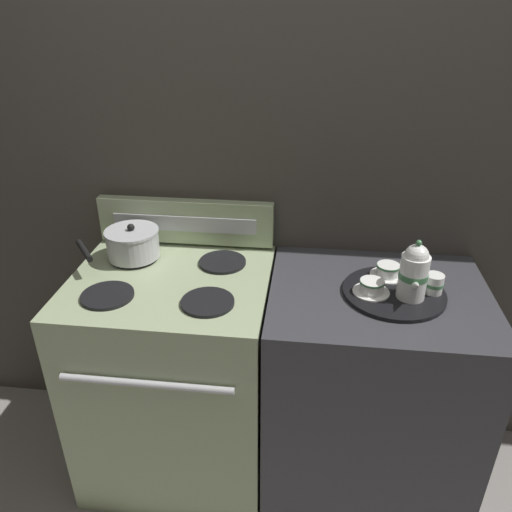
# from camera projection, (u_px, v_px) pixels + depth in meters

# --- Properties ---
(ground_plane) EXTENTS (6.00, 6.00, 0.00)m
(ground_plane) POSITION_uv_depth(u_px,v_px,m) (271.00, 463.00, 2.19)
(ground_plane) COLOR gray
(wall_back) EXTENTS (6.00, 0.05, 2.20)m
(wall_back) POSITION_uv_depth(u_px,v_px,m) (283.00, 200.00, 1.97)
(wall_back) COLOR #423D38
(wall_back) RESTS_ON ground
(stove) EXTENTS (0.72, 0.65, 0.92)m
(stove) POSITION_uv_depth(u_px,v_px,m) (178.00, 376.00, 2.01)
(stove) COLOR #9EAD84
(stove) RESTS_ON ground
(control_panel) EXTENTS (0.71, 0.05, 0.18)m
(control_panel) POSITION_uv_depth(u_px,v_px,m) (186.00, 221.00, 2.01)
(control_panel) COLOR #9EAD84
(control_panel) RESTS_ON stove
(side_counter) EXTENTS (0.76, 0.62, 0.91)m
(side_counter) POSITION_uv_depth(u_px,v_px,m) (367.00, 392.00, 1.94)
(side_counter) COLOR #38383D
(side_counter) RESTS_ON ground
(saucepan) EXTENTS (0.31, 0.29, 0.14)m
(saucepan) POSITION_uv_depth(u_px,v_px,m) (132.00, 243.00, 1.91)
(saucepan) COLOR #B7B7BC
(saucepan) RESTS_ON stove
(serving_tray) EXTENTS (0.35, 0.35, 0.01)m
(serving_tray) POSITION_uv_depth(u_px,v_px,m) (394.00, 293.00, 1.71)
(serving_tray) COLOR black
(serving_tray) RESTS_ON side_counter
(teapot) EXTENTS (0.10, 0.15, 0.21)m
(teapot) POSITION_uv_depth(u_px,v_px,m) (414.00, 272.00, 1.63)
(teapot) COLOR white
(teapot) RESTS_ON serving_tray
(teacup_left) EXTENTS (0.12, 0.12, 0.05)m
(teacup_left) POSITION_uv_depth(u_px,v_px,m) (388.00, 271.00, 1.78)
(teacup_left) COLOR white
(teacup_left) RESTS_ON serving_tray
(teacup_right) EXTENTS (0.12, 0.12, 0.05)m
(teacup_right) POSITION_uv_depth(u_px,v_px,m) (372.00, 287.00, 1.69)
(teacup_right) COLOR white
(teacup_right) RESTS_ON serving_tray
(creamer_jug) EXTENTS (0.06, 0.06, 0.07)m
(creamer_jug) POSITION_uv_depth(u_px,v_px,m) (434.00, 284.00, 1.68)
(creamer_jug) COLOR white
(creamer_jug) RESTS_ON serving_tray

